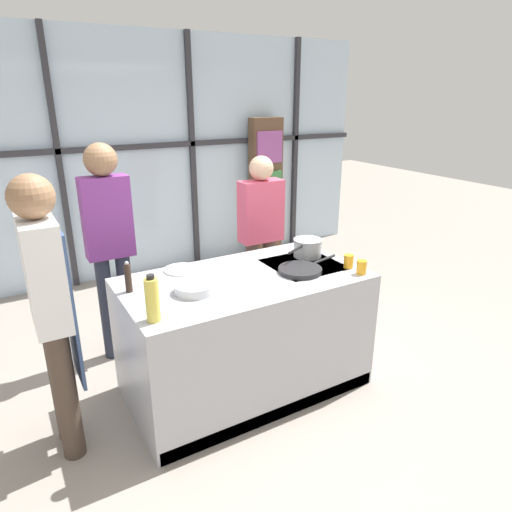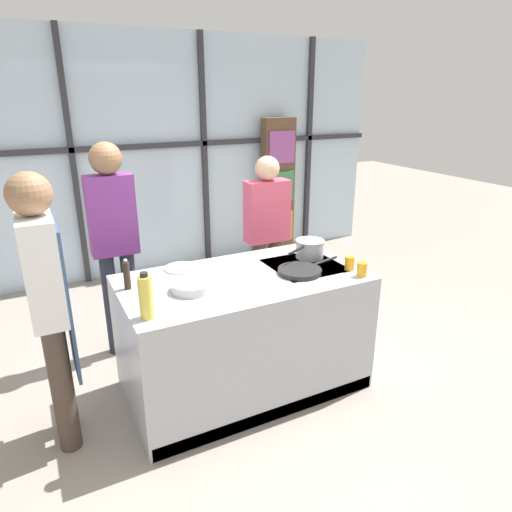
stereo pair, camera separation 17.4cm
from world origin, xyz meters
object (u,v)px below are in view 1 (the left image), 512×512
at_px(juice_glass_far, 349,261).
at_px(oil_bottle, 152,299).
at_px(white_plate, 181,269).
at_px(saucepan, 308,247).
at_px(spectator_far_left, 109,236).
at_px(frying_pan, 301,270).
at_px(juice_glass_near, 362,267).
at_px(chef, 50,303).
at_px(spectator_center_left, 261,229).
at_px(mixing_bowl, 194,288).
at_px(pepper_grinder, 128,278).

bearing_deg(juice_glass_far, oil_bottle, -177.08).
bearing_deg(white_plate, saucepan, -12.90).
xyz_separation_m(spectator_far_left, juice_glass_far, (1.46, -1.17, -0.11)).
bearing_deg(frying_pan, juice_glass_near, -34.70).
bearing_deg(chef, frying_pan, 85.44).
height_order(spectator_center_left, oil_bottle, spectator_center_left).
relative_size(chef, saucepan, 4.44).
xyz_separation_m(oil_bottle, juice_glass_far, (1.52, 0.08, -0.08)).
bearing_deg(frying_pan, mixing_bowl, 175.66).
relative_size(spectator_center_left, frying_pan, 2.84).
bearing_deg(spectator_far_left, frying_pan, 136.13).
height_order(mixing_bowl, juice_glass_near, juice_glass_near).
bearing_deg(juice_glass_far, juice_glass_near, -90.00).
height_order(spectator_far_left, pepper_grinder, spectator_far_left).
bearing_deg(white_plate, frying_pan, -32.46).
distance_m(frying_pan, white_plate, 0.88).
bearing_deg(juice_glass_near, white_plate, 146.80).
distance_m(saucepan, white_plate, 1.01).
relative_size(juice_glass_near, juice_glass_far, 1.00).
bearing_deg(spectator_center_left, mixing_bowl, 42.16).
relative_size(saucepan, mixing_bowl, 1.47).
distance_m(frying_pan, saucepan, 0.35).
bearing_deg(spectator_center_left, pepper_grinder, 27.78).
xyz_separation_m(spectator_center_left, juice_glass_far, (0.06, -1.17, 0.04)).
height_order(frying_pan, pepper_grinder, pepper_grinder).
relative_size(frying_pan, oil_bottle, 1.98).
relative_size(oil_bottle, pepper_grinder, 1.33).
height_order(spectator_far_left, mixing_bowl, spectator_far_left).
bearing_deg(juice_glass_near, saucepan, 103.36).
bearing_deg(oil_bottle, juice_glass_near, -2.35).
relative_size(saucepan, oil_bottle, 1.39).
xyz_separation_m(chef, juice_glass_far, (2.02, -0.24, -0.05)).
height_order(mixing_bowl, oil_bottle, oil_bottle).
distance_m(chef, pepper_grinder, 0.51).
bearing_deg(pepper_grinder, juice_glass_far, -14.42).
bearing_deg(frying_pan, juice_glass_far, -16.69).
height_order(chef, juice_glass_far, chef).
bearing_deg(pepper_grinder, spectator_center_left, 27.78).
height_order(spectator_center_left, saucepan, spectator_center_left).
xyz_separation_m(white_plate, mixing_bowl, (-0.07, -0.41, 0.03)).
bearing_deg(juice_glass_near, chef, 169.35).
bearing_deg(white_plate, pepper_grinder, -156.95).
xyz_separation_m(spectator_far_left, saucepan, (1.34, -0.81, -0.09)).
distance_m(spectator_far_left, saucepan, 1.57).
relative_size(chef, oil_bottle, 6.14).
height_order(white_plate, juice_glass_near, juice_glass_near).
bearing_deg(saucepan, juice_glass_near, -76.64).
height_order(chef, mixing_bowl, chef).
bearing_deg(spectator_center_left, white_plate, 29.64).
height_order(frying_pan, juice_glass_near, juice_glass_near).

